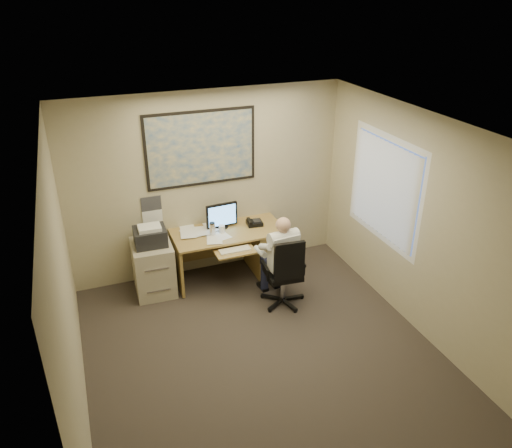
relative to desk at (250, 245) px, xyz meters
name	(u,v)px	position (x,y,z in m)	size (l,w,h in m)	color
room_shell	(266,259)	(-0.50, -1.90, 0.91)	(4.00, 4.50, 2.70)	#322B26
desk	(250,245)	(0.00, 0.00, 0.00)	(1.60, 0.97, 1.12)	#A98848
world_map	(201,149)	(-0.58, 0.33, 1.46)	(1.56, 0.03, 1.06)	#1E4C93
wall_calendar	(152,211)	(-1.33, 0.34, 0.64)	(0.28, 0.01, 0.42)	white
window_blinds	(384,189)	(1.47, -1.10, 1.11)	(0.06, 1.40, 1.30)	silver
filing_cabinet	(153,263)	(-1.44, -0.02, 0.00)	(0.55, 0.66, 1.03)	#ADA48B
office_chair	(284,285)	(0.14, -0.97, -0.14)	(0.66, 0.66, 1.03)	black
person	(282,261)	(0.14, -0.89, 0.19)	(0.52, 0.74, 1.27)	white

